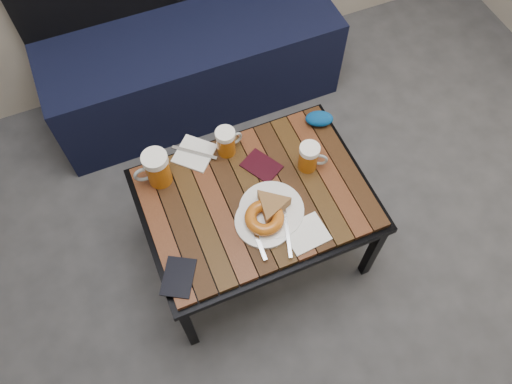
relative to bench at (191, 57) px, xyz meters
name	(u,v)px	position (x,y,z in m)	size (l,w,h in m)	color
bench	(191,57)	(0.00, 0.00, 0.00)	(1.40, 0.50, 0.95)	black
cafe_table	(256,202)	(-0.05, -0.94, 0.16)	(0.84, 0.62, 0.47)	black
beer_mug_left	(157,169)	(-0.35, -0.74, 0.28)	(0.14, 0.09, 0.15)	#A2510D
beer_mug_centre	(226,142)	(-0.07, -0.72, 0.26)	(0.11, 0.08, 0.12)	#A2510D
beer_mug_right	(309,157)	(0.18, -0.90, 0.26)	(0.12, 0.10, 0.12)	#A2510D
plate_pie	(272,208)	(-0.02, -1.02, 0.23)	(0.23, 0.23, 0.07)	white
plate_bagel	(264,219)	(-0.06, -1.05, 0.22)	(0.21, 0.27, 0.06)	white
napkin_left	(195,153)	(-0.19, -0.68, 0.20)	(0.19, 0.19, 0.01)	white
napkin_right	(306,234)	(0.05, -1.15, 0.20)	(0.15, 0.13, 0.01)	white
passport_navy	(178,277)	(-0.41, -1.13, 0.20)	(0.10, 0.14, 0.01)	black
passport_burgundy	(261,166)	(0.02, -0.83, 0.20)	(0.10, 0.14, 0.01)	black
knit_pouch	(319,119)	(0.31, -0.73, 0.22)	(0.11, 0.07, 0.05)	navy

